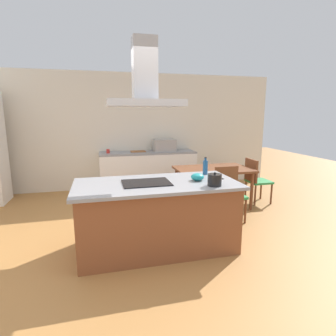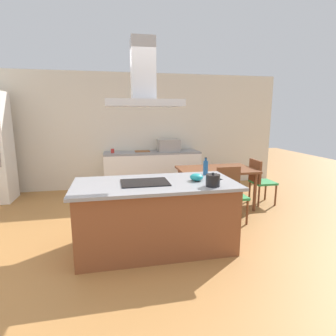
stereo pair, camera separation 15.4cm
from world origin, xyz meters
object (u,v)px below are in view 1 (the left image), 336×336
Objects in this scene: cutting_board at (138,151)px; tea_kettle at (215,180)px; cooktop at (146,183)px; coffee_mug_red at (108,151)px; dining_table at (213,172)px; range_hood at (145,85)px; olive_oil_bottle at (205,167)px; chair_facing_island at (229,190)px; mixing_bowl at (197,177)px; chair_at_right_end at (255,178)px; countertop_microwave at (164,145)px.

tea_kettle is at bearing -81.53° from cutting_board.
coffee_mug_red is (-0.38, 2.87, 0.04)m from cooktop.
tea_kettle is 0.66× the size of cutting_board.
coffee_mug_red is (-1.17, 3.20, -0.03)m from tea_kettle.
range_hood is (-1.52, -1.39, 1.43)m from dining_table.
chair_facing_island is at bearing 34.99° from olive_oil_bottle.
coffee_mug_red is 0.06× the size of dining_table.
chair_at_right_end is at bearing 38.75° from mixing_bowl.
chair_at_right_end is (0.92, 0.67, 0.00)m from chair_facing_island.
countertop_microwave is 3.20m from range_hood.
chair_facing_island is at bearing -74.36° from countertop_microwave.
tea_kettle is 1.36m from chair_facing_island.
cooktop is at bearing -150.34° from chair_at_right_end.
tea_kettle is 1.42m from range_hood.
cutting_board is at bearing 175.34° from countertop_microwave.
cooktop is at bearing -154.60° from chair_facing_island.
tea_kettle is 0.25× the size of range_hood.
countertop_microwave is at bearing 72.34° from range_hood.
range_hood is at bearing -154.60° from chair_facing_island.
countertop_microwave reaches higher than cutting_board.
coffee_mug_red is at bearing 131.49° from chair_facing_island.
chair_facing_island is (0.60, -2.16, -0.53)m from countertop_microwave.
olive_oil_bottle reaches higher than coffee_mug_red.
range_hood reaches higher than cutting_board.
olive_oil_bottle is 2.88m from coffee_mug_red.
cutting_board is at bearing 103.11° from olive_oil_bottle.
mixing_bowl reaches higher than chair_facing_island.
chair_at_right_end is at bearing 36.01° from chair_facing_island.
tea_kettle is 3.29m from cutting_board.
range_hood is (-0.30, -2.93, 1.19)m from cutting_board.
dining_table is at bearing -51.73° from cutting_board.
olive_oil_bottle is 0.89m from chair_facing_island.
mixing_bowl is (-0.11, 0.31, -0.03)m from tea_kettle.
cutting_board is (-0.49, 3.26, -0.06)m from tea_kettle.
cooktop is at bearing -82.50° from coffee_mug_red.
cooktop is 1.20m from range_hood.
coffee_mug_red is 2.43m from dining_table.
range_hood reaches higher than dining_table.
cooktop is 0.67× the size of range_hood.
olive_oil_bottle is 1.29m from dining_table.
countertop_microwave is at bearing -4.66° from cutting_board.
cooktop is 2.89m from coffee_mug_red.
cutting_board is (-0.61, 0.05, -0.13)m from countertop_microwave.
range_hood is at bearing -137.63° from dining_table.
coffee_mug_red is at bearing 110.05° from tea_kettle.
cooktop is 0.67× the size of chair_at_right_end.
tea_kettle reaches higher than chair_at_right_end.
tea_kettle is at bearing -69.95° from coffee_mug_red.
cutting_board is (-0.38, 2.95, -0.04)m from mixing_bowl.
range_hood reaches higher than mixing_bowl.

